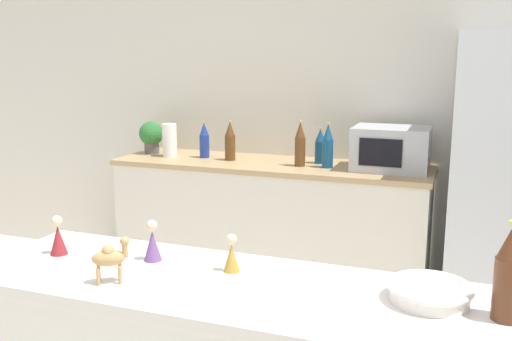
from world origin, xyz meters
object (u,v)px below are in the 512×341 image
object	(u,v)px
wise_man_figurine_blue	(58,238)
wise_man_figurine_crimson	(232,255)
paper_towel_roll	(170,140)
wise_man_figurine_purple	(152,243)
back_bottle_0	(230,141)
back_bottle_2	(204,140)
potted_plant	(151,136)
wine_bottle	(510,273)
back_bottle_3	(320,146)
back_bottle_1	(328,146)
camel_figurine	(110,257)
microwave	(391,149)
fruit_bowl	(430,292)
back_bottle_4	(300,144)

from	to	relation	value
wise_man_figurine_blue	wise_man_figurine_crimson	world-z (taller)	wise_man_figurine_blue
paper_towel_roll	wise_man_figurine_purple	bearing A→B (deg)	-63.01
back_bottle_0	wise_man_figurine_blue	world-z (taller)	back_bottle_0
back_bottle_0	wise_man_figurine_blue	distance (m)	2.02
back_bottle_2	potted_plant	bearing A→B (deg)	176.95
wine_bottle	paper_towel_roll	bearing A→B (deg)	137.26
back_bottle_3	wise_man_figurine_crimson	distance (m)	2.06
back_bottle_1	wine_bottle	distance (m)	2.22
wine_bottle	wise_man_figurine_blue	size ratio (longest dim) A/B	1.92
back_bottle_0	back_bottle_3	bearing A→B (deg)	9.31
back_bottle_0	wine_bottle	size ratio (longest dim) A/B	0.97
camel_figurine	back_bottle_3	bearing A→B (deg)	86.54
potted_plant	wise_man_figurine_blue	bearing A→B (deg)	-68.56
back_bottle_3	wine_bottle	world-z (taller)	wine_bottle
potted_plant	back_bottle_0	distance (m)	0.67
microwave	back_bottle_1	world-z (taller)	back_bottle_1
back_bottle_2	wise_man_figurine_crimson	xyz separation A→B (m)	(1.04, -1.98, -0.07)
back_bottle_2	wise_man_figurine_crimson	bearing A→B (deg)	-62.35
paper_towel_roll	fruit_bowl	world-z (taller)	paper_towel_roll
back_bottle_4	wise_man_figurine_blue	distance (m)	2.01
paper_towel_roll	back_bottle_3	world-z (taller)	back_bottle_3
back_bottle_3	fruit_bowl	size ratio (longest dim) A/B	0.95
back_bottle_1	wine_bottle	xyz separation A→B (m)	(0.98, -1.99, -0.01)
wine_bottle	wise_man_figurine_blue	bearing A→B (deg)	179.76
microwave	wise_man_figurine_crimson	size ratio (longest dim) A/B	3.54
back_bottle_0	camel_figurine	size ratio (longest dim) A/B	1.82
back_bottle_1	camel_figurine	xyz separation A→B (m)	(-0.22, -2.15, -0.06)
wise_man_figurine_purple	potted_plant	bearing A→B (deg)	120.44
back_bottle_1	wine_bottle	bearing A→B (deg)	-63.70
wise_man_figurine_blue	wise_man_figurine_purple	xyz separation A→B (m)	(0.36, 0.07, 0.00)
paper_towel_roll	wise_man_figurine_purple	size ratio (longest dim) A/B	1.59
microwave	wine_bottle	world-z (taller)	wine_bottle
back_bottle_2	fruit_bowl	world-z (taller)	back_bottle_2
back_bottle_4	potted_plant	bearing A→B (deg)	175.35
wise_man_figurine_crimson	wise_man_figurine_purple	distance (m)	0.31
back_bottle_0	wine_bottle	xyz separation A→B (m)	(1.69, -2.02, 0.00)
back_bottle_4	wise_man_figurine_purple	size ratio (longest dim) A/B	2.03
potted_plant	wise_man_figurine_crimson	bearing A→B (deg)	-53.39
back_bottle_3	back_bottle_4	xyz separation A→B (m)	(-0.10, -0.14, 0.03)
back_bottle_2	back_bottle_4	distance (m)	0.74
back_bottle_1	microwave	bearing A→B (deg)	9.43
wise_man_figurine_blue	wise_man_figurine_crimson	size ratio (longest dim) A/B	1.12
back_bottle_2	wise_man_figurine_crimson	world-z (taller)	back_bottle_2
potted_plant	back_bottle_3	distance (m)	1.29
potted_plant	wise_man_figurine_purple	distance (m)	2.33
microwave	wise_man_figurine_crimson	bearing A→B (deg)	-98.29
back_bottle_1	potted_plant	bearing A→B (deg)	176.41
microwave	wise_man_figurine_blue	distance (m)	2.27
back_bottle_4	camel_figurine	bearing A→B (deg)	-90.95
fruit_bowl	potted_plant	bearing A→B (deg)	136.72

